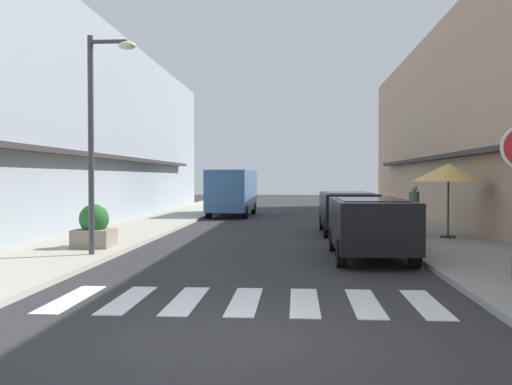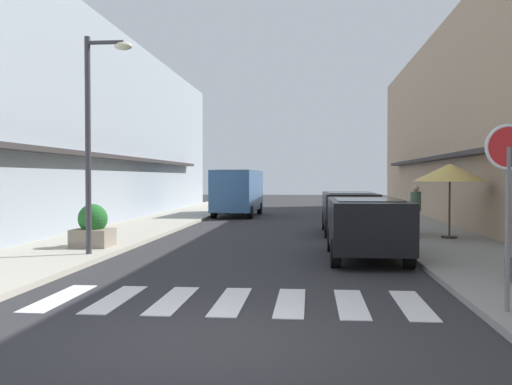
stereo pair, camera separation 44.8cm
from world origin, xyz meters
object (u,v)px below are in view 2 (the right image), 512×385
at_px(parked_car_mid, 349,208).
at_px(planter_midblock, 93,228).
at_px(street_lamp, 95,121).
at_px(planter_far, 395,214).
at_px(round_street_sign, 508,168).
at_px(cafe_umbrella, 450,173).
at_px(pedestrian_walking_near, 416,209).
at_px(parked_car_near, 366,221).
at_px(delivery_van, 238,189).

height_order(parked_car_mid, planter_midblock, parked_car_mid).
xyz_separation_m(street_lamp, planter_far, (8.43, 9.04, -2.78)).
height_order(round_street_sign, cafe_umbrella, round_street_sign).
height_order(planter_midblock, pedestrian_walking_near, pedestrian_walking_near).
distance_m(planter_midblock, planter_far, 11.82).
distance_m(parked_car_near, planter_far, 8.74).
distance_m(parked_car_mid, round_street_sign, 12.53).
bearing_deg(planter_midblock, cafe_umbrella, 17.62).
distance_m(planter_midblock, pedestrian_walking_near, 10.20).
height_order(delivery_van, planter_far, delivery_van).
distance_m(street_lamp, planter_midblock, 3.16).
bearing_deg(cafe_umbrella, planter_midblock, -162.38).
bearing_deg(round_street_sign, planter_far, 88.11).
relative_size(cafe_umbrella, pedestrian_walking_near, 1.42).
bearing_deg(pedestrian_walking_near, parked_car_near, -126.53).
bearing_deg(parked_car_mid, cafe_umbrella, -37.83).
bearing_deg(planter_far, round_street_sign, -91.89).
relative_size(delivery_van, pedestrian_walking_near, 3.37).
relative_size(delivery_van, round_street_sign, 2.09).
distance_m(round_street_sign, cafe_umbrella, 10.24).
relative_size(parked_car_mid, street_lamp, 0.84).
distance_m(delivery_van, planter_far, 9.88).
relative_size(round_street_sign, planter_midblock, 2.26).
height_order(cafe_umbrella, planter_midblock, cafe_umbrella).
relative_size(street_lamp, cafe_umbrella, 2.30).
bearing_deg(parked_car_near, pedestrian_walking_near, 68.11).
bearing_deg(street_lamp, parked_car_near, 4.43).
bearing_deg(pedestrian_walking_near, planter_midblock, -170.30).
relative_size(parked_car_mid, cafe_umbrella, 1.93).
bearing_deg(pedestrian_walking_near, street_lamp, -161.40).
relative_size(parked_car_mid, pedestrian_walking_near, 2.74).
distance_m(delivery_van, round_street_sign, 22.43).
height_order(delivery_van, round_street_sign, round_street_sign).
height_order(delivery_van, street_lamp, street_lamp).
xyz_separation_m(parked_car_mid, street_lamp, (-6.57, -6.95, 2.44)).
relative_size(parked_car_near, round_street_sign, 1.67).
relative_size(parked_car_mid, planter_midblock, 3.85).
bearing_deg(pedestrian_walking_near, planter_far, 78.87).
relative_size(delivery_van, planter_midblock, 4.74).
distance_m(parked_car_near, pedestrian_walking_near, 5.55).
xyz_separation_m(parked_car_mid, planter_midblock, (-7.21, -5.49, -0.30)).
bearing_deg(parked_car_near, street_lamp, -175.57).
distance_m(parked_car_mid, planter_far, 2.82).
xyz_separation_m(cafe_umbrella, planter_far, (-1.06, 4.36, -1.56)).
distance_m(planter_far, pedestrian_walking_near, 3.41).
bearing_deg(planter_midblock, street_lamp, -66.24).
distance_m(round_street_sign, planter_midblock, 11.13).
bearing_deg(street_lamp, planter_midblock, 113.76).
height_order(delivery_van, cafe_umbrella, cafe_umbrella).
height_order(parked_car_mid, planter_far, parked_car_mid).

